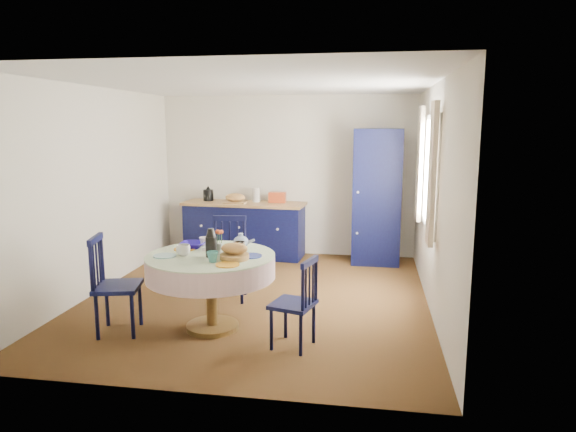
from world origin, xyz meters
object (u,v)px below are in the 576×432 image
Objects in this scene: chair_left at (113,284)px; chair_far at (229,258)px; chair_right at (297,302)px; mug_b at (213,257)px; dining_table at (212,267)px; mug_a at (183,250)px; mug_c at (240,246)px; cobalt_bowl at (193,245)px; pantry_cabinet at (377,197)px; mug_d at (204,242)px; kitchen_counter at (244,228)px.

chair_far is (0.84, 1.19, -0.00)m from chair_left.
chair_right is 7.79× the size of mug_b.
dining_table reaches higher than mug_a.
mug_c is 0.46× the size of cobalt_bowl.
pantry_cabinet reaches higher than mug_b.
mug_d is (-0.18, 0.33, 0.17)m from dining_table.
cobalt_bowl is at bearing -67.28° from chair_left.
pantry_cabinet is at bearing 40.33° from chair_far.
chair_left is 7.16× the size of mug_a.
chair_left is 3.83× the size of cobalt_bowl.
mug_b is (0.36, -0.19, -0.00)m from mug_a.
dining_table is 0.40m from cobalt_bowl.
pantry_cabinet is at bearing 63.82° from mug_b.
mug_c is at bearing -117.70° from pantry_cabinet.
chair_left is 1.01× the size of chair_far.
chair_right is 7.18× the size of mug_c.
mug_b is at bearing -27.78° from mug_a.
dining_table is 0.41m from mug_d.
kitchen_counter is 1.98× the size of chair_left.
dining_table is at bearing -78.27° from kitchen_counter.
mug_d is at bearing 118.97° from dining_table.
chair_left reaches higher than mug_a.
chair_far reaches higher than mug_b.
chair_left is at bearing -132.50° from chair_far.
mug_a reaches higher than chair_right.
chair_left is at bearing -76.53° from chair_right.
mug_b is (0.10, -0.27, 0.17)m from dining_table.
dining_table is 0.97m from chair_right.
kitchen_counter is at bearing -142.86° from chair_right.
cobalt_bowl is (-0.28, 0.24, 0.15)m from dining_table.
chair_far is 3.79× the size of cobalt_bowl.
mug_c is 0.43m from mug_d.
mug_c is at bearing 29.94° from mug_a.
dining_table is at bearing -91.42° from chair_far.
chair_far is at bearing -48.51° from chair_left.
mug_a is (-0.26, -0.08, 0.18)m from dining_table.
mug_b is at bearing -76.84° from chair_right.
mug_d is (-1.81, -2.52, -0.17)m from pantry_cabinet.
dining_table is 1.31× the size of chair_far.
chair_far is at bearing 114.12° from mug_c.
chair_right is at bearing -58.76° from chair_far.
mug_b reaches higher than cobalt_bowl.
dining_table reaches higher than chair_far.
mug_b is 0.92× the size of mug_c.
chair_right is 7.98× the size of mug_d.
mug_a is 0.32m from cobalt_bowl.
mug_a is (0.15, -3.04, 0.38)m from kitchen_counter.
dining_table is at bearing -93.01° from chair_right.
chair_far is at bearing 82.39° from mug_d.
pantry_cabinet reaches higher than chair_left.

